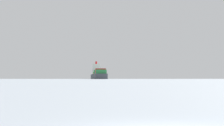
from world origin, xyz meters
The scene contains 2 objects.
cargo_ship centered at (-274.39, 741.18, 9.03)m, with size 83.57×145.23×38.77m.
distant_headland centered at (-312.70, 1305.38, 18.51)m, with size 1141.82×350.28×37.03m, color #4C564C.
Camera 1 is at (1.86, -10.16, 1.42)m, focal length 62.09 mm.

